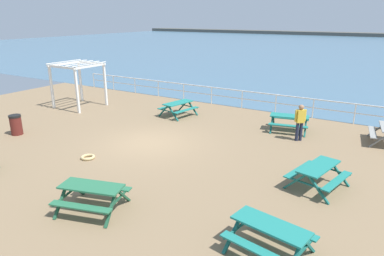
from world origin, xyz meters
TOP-DOWN VIEW (x-y plane):
  - ground_plane at (0.00, 0.00)m, footprint 30.00×24.00m
  - sea_band at (0.00, 52.75)m, footprint 142.00×90.00m
  - distant_shoreline at (0.00, 95.75)m, footprint 142.00×6.00m
  - seaward_railing at (-0.00, 7.75)m, footprint 23.07×0.07m
  - picnic_table_near_left at (7.04, -4.45)m, footprint 2.03×1.81m
  - picnic_table_mid_centre at (7.27, -0.47)m, footprint 1.87×2.09m
  - picnic_table_far_left at (2.05, -5.24)m, footprint 2.15×1.95m
  - picnic_table_seaward at (-1.30, 4.30)m, footprint 1.83×2.06m
  - picnic_table_corner at (4.76, 4.87)m, footprint 2.08×1.85m
  - visitor at (5.54, 3.72)m, footprint 0.42×0.39m
  - lattice_pergola at (-7.57, 2.89)m, footprint 2.44×2.56m
  - litter_bin at (-6.05, -2.33)m, footprint 0.55×0.55m
  - rope_coil at (-0.98, -2.65)m, footprint 0.55×0.55m

SIDE VIEW (x-z plane):
  - ground_plane at x=0.00m, z-range -0.20..0.00m
  - sea_band at x=0.00m, z-range 0.00..0.00m
  - distant_shoreline at x=0.00m, z-range -0.90..0.90m
  - rope_coil at x=-0.98m, z-range 0.00..0.11m
  - litter_bin at x=-6.05m, z-range 0.00..0.95m
  - picnic_table_near_left at x=7.04m, z-range 0.19..0.98m
  - picnic_table_mid_centre at x=7.27m, z-range 0.19..0.98m
  - picnic_table_far_left at x=2.05m, z-range 0.19..0.98m
  - picnic_table_seaward at x=-1.30m, z-range 0.19..0.98m
  - picnic_table_corner at x=4.76m, z-range 0.19..0.98m
  - seaward_railing at x=0.00m, z-range 0.22..1.30m
  - visitor at x=5.54m, z-range 0.12..1.78m
  - lattice_pergola at x=-7.57m, z-range 0.65..3.35m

